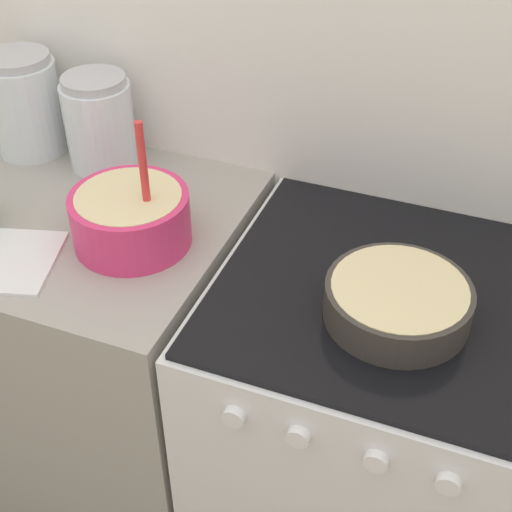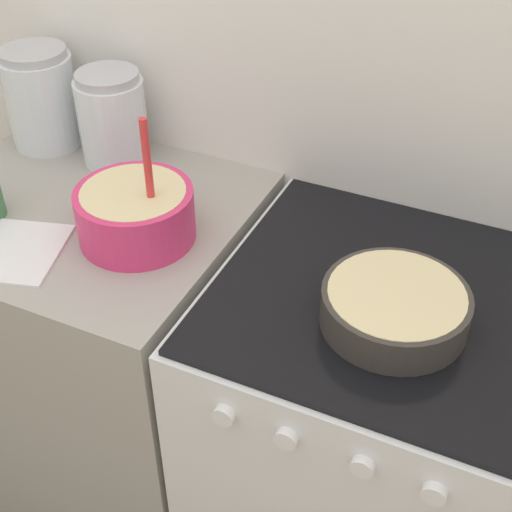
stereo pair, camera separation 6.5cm
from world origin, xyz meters
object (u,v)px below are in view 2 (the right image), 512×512
at_px(baking_pan, 395,307).
at_px(storage_jar_left, 43,104).
at_px(storage_jar_middle, 113,124).
at_px(mixing_bowl, 135,211).
at_px(stove, 365,443).

bearing_deg(baking_pan, storage_jar_left, 163.85).
height_order(storage_jar_left, storage_jar_middle, storage_jar_left).
xyz_separation_m(mixing_bowl, storage_jar_left, (-0.42, 0.25, 0.04)).
distance_m(mixing_bowl, baking_pan, 0.56).
distance_m(storage_jar_left, storage_jar_middle, 0.20).
distance_m(baking_pan, storage_jar_left, 1.01).
relative_size(stove, storage_jar_middle, 4.03).
bearing_deg(stove, storage_jar_left, 167.29).
xyz_separation_m(stove, storage_jar_left, (-0.94, 0.21, 0.55)).
bearing_deg(stove, mixing_bowl, -175.78).
xyz_separation_m(baking_pan, storage_jar_left, (-0.97, 0.28, 0.07)).
bearing_deg(mixing_bowl, stove, 4.22).
relative_size(baking_pan, storage_jar_left, 1.09).
height_order(stove, mixing_bowl, mixing_bowl).
bearing_deg(storage_jar_left, mixing_bowl, -30.95).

